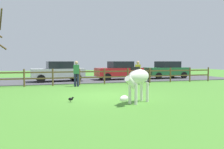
{
  "coord_description": "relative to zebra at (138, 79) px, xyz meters",
  "views": [
    {
      "loc": [
        -2.75,
        -10.16,
        1.63
      ],
      "look_at": [
        0.73,
        1.25,
        0.92
      ],
      "focal_mm": 35.86,
      "sensor_mm": 36.0,
      "label": 1
    }
  ],
  "objects": [
    {
      "name": "ground_plane",
      "position": [
        -0.72,
        2.21,
        -0.93
      ],
      "size": [
        60.0,
        60.0,
        0.0
      ],
      "primitive_type": "plane",
      "color": "#47842D"
    },
    {
      "name": "zebra",
      "position": [
        0.0,
        0.0,
        0.0
      ],
      "size": [
        1.7,
        1.25,
        1.41
      ],
      "color": "white",
      "rests_on": "ground_plane"
    },
    {
      "name": "visitor_right_of_tree",
      "position": [
        -1.47,
        6.4,
        -0.02
      ],
      "size": [
        0.4,
        0.29,
        1.64
      ],
      "color": "#232847",
      "rests_on": "ground_plane"
    },
    {
      "name": "parked_car_green",
      "position": [
        7.43,
        10.4,
        -0.08
      ],
      "size": [
        4.11,
        2.12,
        1.56
      ],
      "color": "#236B38",
      "rests_on": "parking_asphalt"
    },
    {
      "name": "crow_on_grass",
      "position": [
        -2.46,
        0.96,
        -0.8
      ],
      "size": [
        0.22,
        0.1,
        0.2
      ],
      "color": "black",
      "rests_on": "ground_plane"
    },
    {
      "name": "visitor_left_of_tree",
      "position": [
        2.85,
        6.52,
        -0.02
      ],
      "size": [
        0.4,
        0.3,
        1.64
      ],
      "color": "#232847",
      "rests_on": "ground_plane"
    },
    {
      "name": "paddock_fence",
      "position": [
        -1.15,
        7.21,
        -0.28
      ],
      "size": [
        21.24,
        0.11,
        1.13
      ],
      "color": "brown",
      "rests_on": "ground_plane"
    },
    {
      "name": "parking_asphalt",
      "position": [
        -0.72,
        11.51,
        -0.9
      ],
      "size": [
        28.0,
        7.4,
        0.05
      ],
      "primitive_type": "cube",
      "color": "#47474C",
      "rests_on": "ground_plane"
    },
    {
      "name": "parked_car_silver",
      "position": [
        -2.38,
        10.04,
        -0.08
      ],
      "size": [
        4.16,
        2.22,
        1.56
      ],
      "color": "#B7BABF",
      "rests_on": "parking_asphalt"
    },
    {
      "name": "parked_car_red",
      "position": [
        2.8,
        10.41,
        -0.08
      ],
      "size": [
        4.11,
        2.1,
        1.56
      ],
      "color": "red",
      "rests_on": "parking_asphalt"
    }
  ]
}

